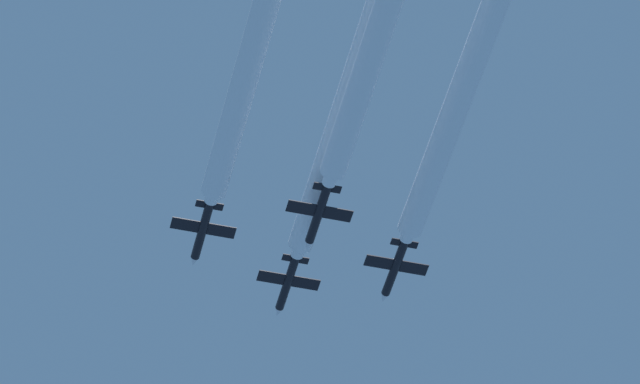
# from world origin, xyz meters

# --- Properties ---
(jet_lead) EXTENTS (8.88, 12.93, 3.11)m
(jet_lead) POSITION_xyz_m (0.40, 9.26, 200.66)
(jet_lead) COLOR black
(jet_left_wingman) EXTENTS (8.88, 12.93, 3.11)m
(jet_left_wingman) POSITION_xyz_m (-13.61, 0.00, 198.53)
(jet_left_wingman) COLOR black
(jet_right_wingman) EXTENTS (8.88, 12.93, 3.11)m
(jet_right_wingman) POSITION_xyz_m (13.68, 0.50, 198.28)
(jet_right_wingman) COLOR black
(jet_slot) EXTENTS (8.88, 12.93, 3.11)m
(jet_slot) POSITION_xyz_m (0.44, -9.12, 195.97)
(jet_slot) COLOR black
(smoke_trail_lead) EXTENTS (3.46, 55.02, 3.46)m
(smoke_trail_lead) POSITION_xyz_m (0.40, -24.14, 200.63)
(smoke_trail_lead) COLOR white
(smoke_trail_left_wingman) EXTENTS (3.46, 48.16, 3.46)m
(smoke_trail_left_wingman) POSITION_xyz_m (-13.61, -29.97, 198.50)
(smoke_trail_left_wingman) COLOR white
(smoke_trail_right_wingman) EXTENTS (3.46, 51.56, 3.46)m
(smoke_trail_right_wingman) POSITION_xyz_m (13.68, -31.17, 198.25)
(smoke_trail_right_wingman) COLOR white
(smoke_trail_slot) EXTENTS (3.46, 56.33, 3.46)m
(smoke_trail_slot) POSITION_xyz_m (0.44, -43.17, 195.94)
(smoke_trail_slot) COLOR white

